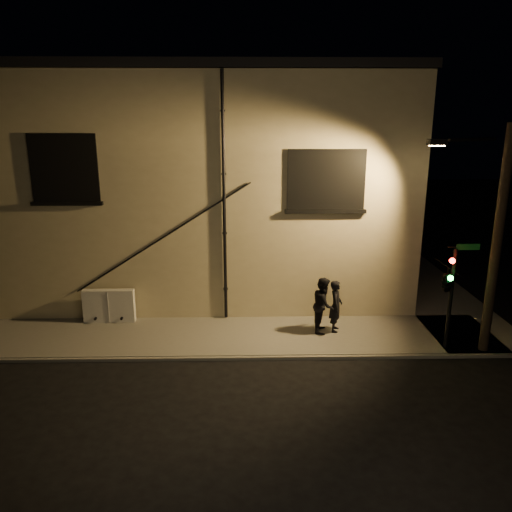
{
  "coord_description": "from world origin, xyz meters",
  "views": [
    {
      "loc": [
        -1.1,
        -13.59,
        6.96
      ],
      "look_at": [
        -0.76,
        1.8,
        2.7
      ],
      "focal_mm": 35.0,
      "sensor_mm": 36.0,
      "label": 1
    }
  ],
  "objects_px": {
    "traffic_signal": "(447,280)",
    "utility_cabinet": "(109,306)",
    "pedestrian_a": "(336,306)",
    "pedestrian_b": "(324,305)",
    "streetlamp_pole": "(493,236)"
  },
  "relations": [
    {
      "from": "pedestrian_b",
      "to": "traffic_signal",
      "type": "xyz_separation_m",
      "value": [
        3.42,
        -1.42,
        1.28
      ]
    },
    {
      "from": "utility_cabinet",
      "to": "traffic_signal",
      "type": "relative_size",
      "value": 0.53
    },
    {
      "from": "traffic_signal",
      "to": "pedestrian_b",
      "type": "bearing_deg",
      "value": 157.52
    },
    {
      "from": "utility_cabinet",
      "to": "pedestrian_a",
      "type": "bearing_deg",
      "value": -7.01
    },
    {
      "from": "pedestrian_b",
      "to": "streetlamp_pole",
      "type": "relative_size",
      "value": 0.27
    },
    {
      "from": "utility_cabinet",
      "to": "pedestrian_b",
      "type": "bearing_deg",
      "value": -7.56
    },
    {
      "from": "pedestrian_a",
      "to": "streetlamp_pole",
      "type": "height_order",
      "value": "streetlamp_pole"
    },
    {
      "from": "traffic_signal",
      "to": "utility_cabinet",
      "type": "bearing_deg",
      "value": 167.46
    },
    {
      "from": "pedestrian_b",
      "to": "streetlamp_pole",
      "type": "bearing_deg",
      "value": -94.94
    },
    {
      "from": "pedestrian_b",
      "to": "streetlamp_pole",
      "type": "xyz_separation_m",
      "value": [
        4.61,
        -1.42,
        2.62
      ]
    },
    {
      "from": "utility_cabinet",
      "to": "traffic_signal",
      "type": "bearing_deg",
      "value": -12.54
    },
    {
      "from": "pedestrian_b",
      "to": "traffic_signal",
      "type": "distance_m",
      "value": 3.92
    },
    {
      "from": "utility_cabinet",
      "to": "pedestrian_a",
      "type": "xyz_separation_m",
      "value": [
        7.71,
        -0.95,
        0.29
      ]
    },
    {
      "from": "utility_cabinet",
      "to": "pedestrian_b",
      "type": "relative_size",
      "value": 0.95
    },
    {
      "from": "utility_cabinet",
      "to": "pedestrian_b",
      "type": "xyz_separation_m",
      "value": [
        7.3,
        -0.97,
        0.35
      ]
    }
  ]
}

